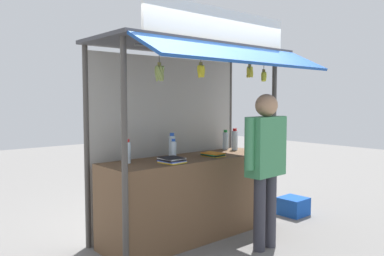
# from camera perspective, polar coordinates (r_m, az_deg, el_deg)

# --- Properties ---
(ground_plane) EXTENTS (20.00, 20.00, 0.00)m
(ground_plane) POSITION_cam_1_polar(r_m,az_deg,el_deg) (4.87, 0.00, -15.44)
(ground_plane) COLOR slate
(stall_counter) EXTENTS (2.24, 0.67, 0.95)m
(stall_counter) POSITION_cam_1_polar(r_m,az_deg,el_deg) (4.74, 0.00, -10.01)
(stall_counter) COLOR brown
(stall_counter) RESTS_ON ground
(stall_structure) EXTENTS (2.44, 1.53, 2.61)m
(stall_structure) POSITION_cam_1_polar(r_m,az_deg,el_deg) (4.67, -0.83, 3.47)
(stall_structure) COLOR #4C4742
(stall_structure) RESTS_ON ground
(water_bottle_back_right) EXTENTS (0.07, 0.07, 0.26)m
(water_bottle_back_right) POSITION_cam_1_polar(r_m,az_deg,el_deg) (4.26, -9.43, -3.48)
(water_bottle_back_right) COLOR silver
(water_bottle_back_right) RESTS_ON stall_counter
(water_bottle_mid_right) EXTENTS (0.08, 0.08, 0.27)m
(water_bottle_mid_right) POSITION_cam_1_polar(r_m,az_deg,el_deg) (5.37, 4.91, -1.81)
(water_bottle_mid_right) COLOR silver
(water_bottle_mid_right) RESTS_ON stall_counter
(water_bottle_front_left) EXTENTS (0.08, 0.08, 0.30)m
(water_bottle_front_left) POSITION_cam_1_polar(r_m,az_deg,el_deg) (5.33, 6.27, -1.74)
(water_bottle_front_left) COLOR silver
(water_bottle_front_left) RESTS_ON stall_counter
(water_bottle_back_left) EXTENTS (0.08, 0.08, 0.29)m
(water_bottle_back_left) POSITION_cam_1_polar(r_m,az_deg,el_deg) (4.68, -2.94, -2.59)
(water_bottle_back_left) COLOR silver
(water_bottle_back_left) RESTS_ON stall_counter
(water_bottle_mid_left) EXTENTS (0.07, 0.07, 0.24)m
(water_bottle_mid_left) POSITION_cam_1_polar(r_m,az_deg,el_deg) (4.47, -2.72, -3.21)
(water_bottle_mid_left) COLOR silver
(water_bottle_mid_left) RESTS_ON stall_counter
(magazine_stack_right) EXTENTS (0.25, 0.28, 0.06)m
(magazine_stack_right) POSITION_cam_1_polar(r_m,az_deg,el_deg) (4.24, -2.99, -4.71)
(magazine_stack_right) COLOR yellow
(magazine_stack_right) RESTS_ON stall_counter
(magazine_stack_left) EXTENTS (0.21, 0.28, 0.04)m
(magazine_stack_left) POSITION_cam_1_polar(r_m,az_deg,el_deg) (4.74, 3.08, -3.87)
(magazine_stack_left) COLOR yellow
(magazine_stack_left) RESTS_ON stall_counter
(banana_bunch_inner_right) EXTENTS (0.11, 0.11, 0.32)m
(banana_bunch_inner_right) POSITION_cam_1_polar(r_m,az_deg,el_deg) (3.77, -4.79, 8.02)
(banana_bunch_inner_right) COLOR #332D23
(banana_bunch_inner_left) EXTENTS (0.09, 0.09, 0.27)m
(banana_bunch_inner_left) POSITION_cam_1_polar(r_m,az_deg,el_deg) (4.85, 10.45, 7.44)
(banana_bunch_inner_left) COLOR #332D23
(banana_bunch_rightmost) EXTENTS (0.10, 0.10, 0.24)m
(banana_bunch_rightmost) POSITION_cam_1_polar(r_m,az_deg,el_deg) (4.66, 8.44, 8.16)
(banana_bunch_rightmost) COLOR #332D23
(banana_bunch_leftmost) EXTENTS (0.10, 0.10, 0.26)m
(banana_bunch_leftmost) POSITION_cam_1_polar(r_m,az_deg,el_deg) (4.11, 1.31, 8.33)
(banana_bunch_leftmost) COLOR #332D23
(vendor_person) EXTENTS (0.64, 0.24, 1.70)m
(vendor_person) POSITION_cam_1_polar(r_m,az_deg,el_deg) (4.30, 10.74, -4.11)
(vendor_person) COLOR #383842
(vendor_person) RESTS_ON ground
(plastic_crate) EXTENTS (0.36, 0.36, 0.25)m
(plastic_crate) POSITION_cam_1_polar(r_m,az_deg,el_deg) (5.83, 14.59, -11.01)
(plastic_crate) COLOR #194CB2
(plastic_crate) RESTS_ON ground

